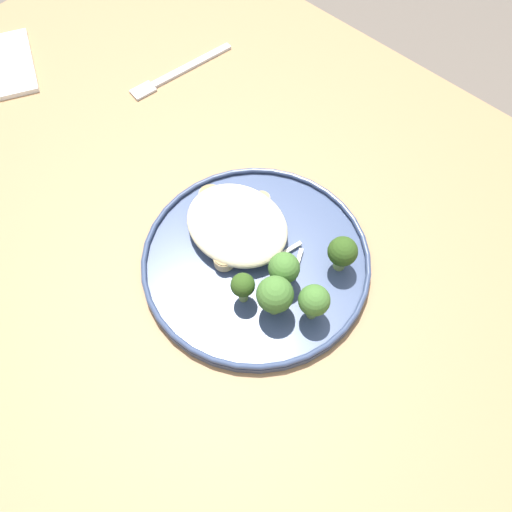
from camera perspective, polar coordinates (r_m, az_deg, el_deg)
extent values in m
plane|color=#665B51|center=(1.38, -1.08, -17.59)|extent=(6.00, 6.00, 0.00)
cube|color=#9E754C|center=(0.70, -2.04, -4.76)|extent=(1.40, 1.00, 0.04)
cube|color=olive|center=(1.47, -7.88, 16.41)|extent=(0.06, 0.06, 0.70)
cylinder|color=#38476B|center=(0.70, 0.00, -0.62)|extent=(0.29, 0.29, 0.01)
torus|color=#334162|center=(0.69, 0.00, -0.27)|extent=(0.29, 0.29, 0.01)
ellipsoid|color=beige|center=(0.70, -2.00, 3.30)|extent=(0.14, 0.12, 0.04)
cylinder|color=#DBB77A|center=(0.71, -1.98, 2.92)|extent=(0.02, 0.02, 0.01)
cylinder|color=#8E774F|center=(0.70, -1.99, 3.21)|extent=(0.02, 0.02, 0.00)
cylinder|color=#DBB77A|center=(0.73, -4.75, 6.18)|extent=(0.03, 0.03, 0.02)
cylinder|color=#8E774F|center=(0.73, -4.80, 6.56)|extent=(0.03, 0.03, 0.00)
cylinder|color=beige|center=(0.69, -0.16, 0.61)|extent=(0.03, 0.03, 0.01)
cylinder|color=#988766|center=(0.68, -0.16, 0.90)|extent=(0.02, 0.02, 0.00)
cylinder|color=beige|center=(0.72, -3.98, 4.14)|extent=(0.03, 0.03, 0.01)
cylinder|color=#988766|center=(0.71, -4.01, 4.41)|extent=(0.03, 0.03, 0.00)
cylinder|color=#DBB77A|center=(0.68, -3.35, -0.44)|extent=(0.03, 0.03, 0.01)
cylinder|color=#8E774F|center=(0.67, -3.38, -0.12)|extent=(0.02, 0.02, 0.00)
cylinder|color=#DBB77A|center=(0.70, -4.04, 1.93)|extent=(0.02, 0.02, 0.02)
cylinder|color=#8E774F|center=(0.69, -4.08, 2.30)|extent=(0.02, 0.02, 0.00)
cylinder|color=#E5C689|center=(0.73, 0.60, 5.82)|extent=(0.02, 0.02, 0.01)
cylinder|color=#958159|center=(0.72, 0.61, 6.16)|extent=(0.02, 0.02, 0.00)
cylinder|color=#7A994C|center=(0.65, 1.91, -5.14)|extent=(0.02, 0.02, 0.02)
sphere|color=#42702D|center=(0.62, 1.99, -4.03)|extent=(0.04, 0.04, 0.04)
cylinder|color=#7A994C|center=(0.67, 2.85, -2.26)|extent=(0.02, 0.02, 0.02)
sphere|color=#42702D|center=(0.65, 2.94, -1.25)|extent=(0.04, 0.04, 0.04)
cylinder|color=#7A994C|center=(0.65, 5.86, -5.63)|extent=(0.01, 0.01, 0.03)
sphere|color=#42702D|center=(0.63, 6.08, -4.62)|extent=(0.04, 0.04, 0.04)
cylinder|color=#89A356|center=(0.66, -1.28, -3.89)|extent=(0.02, 0.02, 0.02)
sphere|color=#2D4C19|center=(0.64, -1.32, -2.98)|extent=(0.03, 0.03, 0.03)
cylinder|color=#89A356|center=(0.69, 8.73, -0.60)|extent=(0.02, 0.02, 0.02)
sphere|color=#2D4C19|center=(0.66, 9.02, 0.47)|extent=(0.04, 0.04, 0.04)
cube|color=silver|center=(0.69, 4.31, -0.85)|extent=(0.03, 0.04, 0.00)
cube|color=silver|center=(0.69, 3.15, 0.45)|extent=(0.01, 0.05, 0.00)
cube|color=silver|center=(0.94, -6.69, 19.15)|extent=(0.03, 0.15, 0.00)
cube|color=silver|center=(0.91, -11.68, 16.52)|extent=(0.03, 0.04, 0.00)
cube|color=white|center=(1.02, -24.76, 17.60)|extent=(0.17, 0.15, 0.01)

